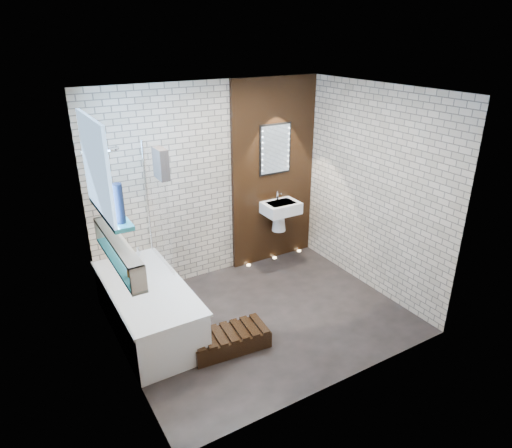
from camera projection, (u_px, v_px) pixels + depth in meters
ground at (262, 317)px, 5.38m from camera, size 3.20×3.20×0.00m
room_shell at (263, 216)px, 4.87m from camera, size 3.24×3.20×2.60m
walnut_panel at (273, 173)px, 6.32m from camera, size 1.30×0.06×2.60m
clerestory_window at (99, 176)px, 4.17m from camera, size 0.18×1.00×0.94m
display_niche at (118, 252)px, 4.31m from camera, size 0.14×1.30×0.26m
bathtub at (148, 308)px, 5.05m from camera, size 0.79×1.74×0.70m
bath_screen at (158, 207)px, 5.17m from camera, size 0.01×0.78×1.40m
towel at (161, 164)px, 4.75m from camera, size 0.10×0.25×0.33m
shower_head at (110, 149)px, 4.73m from camera, size 0.18×0.18×0.02m
washbasin at (280, 212)px, 6.36m from camera, size 0.50×0.36×0.58m
led_mirror at (275, 149)px, 6.15m from camera, size 0.50×0.02×0.70m
walnut_step at (229, 341)px, 4.83m from camera, size 0.87×0.45×0.19m
niche_bottles at (132, 276)px, 3.97m from camera, size 0.05×0.20×0.11m
sill_vases at (111, 200)px, 4.24m from camera, size 0.18×0.57×0.37m
floor_uplights at (275, 258)px, 6.77m from camera, size 0.96×0.06×0.01m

